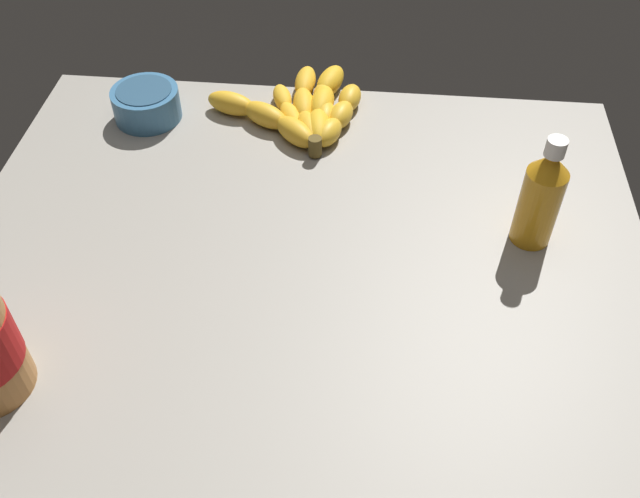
# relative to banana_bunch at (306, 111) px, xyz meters

# --- Properties ---
(ground_plane) EXTENTS (0.91, 0.78, 0.04)m
(ground_plane) POSITION_rel_banana_bunch_xyz_m (-0.02, 0.30, -0.04)
(ground_plane) COLOR gray
(banana_bunch) EXTENTS (0.25, 0.23, 0.04)m
(banana_bunch) POSITION_rel_banana_bunch_xyz_m (0.00, 0.00, 0.00)
(banana_bunch) COLOR gold
(banana_bunch) RESTS_ON ground_plane
(honey_bottle) EXTENTS (0.05, 0.05, 0.16)m
(honey_bottle) POSITION_rel_banana_bunch_xyz_m (-0.32, 0.23, 0.06)
(honey_bottle) COLOR orange
(honey_bottle) RESTS_ON ground_plane
(small_bowl) EXTENTS (0.10, 0.10, 0.05)m
(small_bowl) POSITION_rel_banana_bunch_xyz_m (0.25, 0.02, 0.01)
(small_bowl) COLOR teal
(small_bowl) RESTS_ON ground_plane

